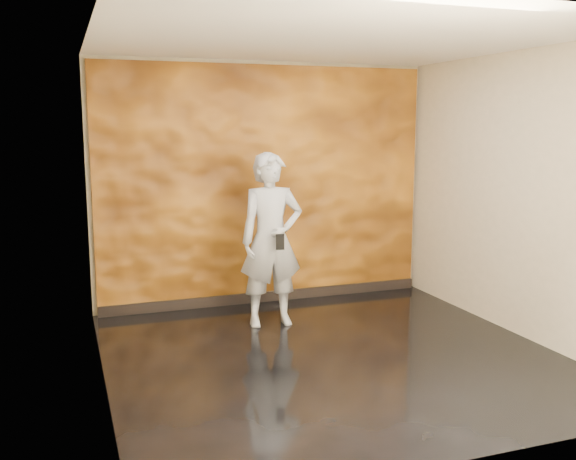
# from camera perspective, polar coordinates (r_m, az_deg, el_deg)

# --- Properties ---
(room) EXTENTS (4.02, 4.02, 2.81)m
(room) POSITION_cam_1_polar(r_m,az_deg,el_deg) (5.66, 4.06, 2.38)
(room) COLOR black
(room) RESTS_ON ground
(feature_wall) EXTENTS (3.90, 0.06, 2.75)m
(feature_wall) POSITION_cam_1_polar(r_m,az_deg,el_deg) (7.49, -1.98, 3.95)
(feature_wall) COLOR orange
(feature_wall) RESTS_ON ground
(baseboard) EXTENTS (3.90, 0.04, 0.12)m
(baseboard) POSITION_cam_1_polar(r_m,az_deg,el_deg) (7.69, -1.83, -5.91)
(baseboard) COLOR black
(baseboard) RESTS_ON ground
(man) EXTENTS (0.68, 0.47, 1.81)m
(man) POSITION_cam_1_polar(r_m,az_deg,el_deg) (6.65, -1.49, -0.88)
(man) COLOR #8F939D
(man) RESTS_ON ground
(phone) EXTENTS (0.09, 0.04, 0.16)m
(phone) POSITION_cam_1_polar(r_m,az_deg,el_deg) (6.41, -0.71, -1.06)
(phone) COLOR black
(phone) RESTS_ON man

